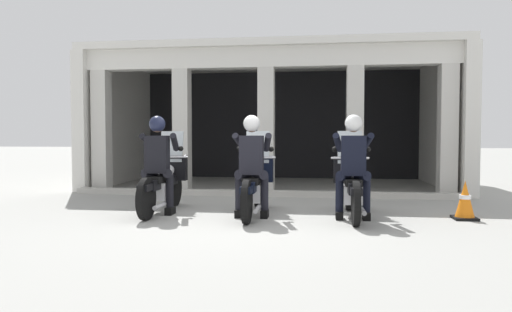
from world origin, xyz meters
name	(u,v)px	position (x,y,z in m)	size (l,w,h in m)	color
ground_plane	(270,194)	(0.00, 3.00, 0.00)	(80.00, 80.00, 0.00)	#999993
station_building	(275,105)	(-0.10, 5.30, 2.08)	(8.70, 4.50, 3.35)	black
kerb_strip	(264,193)	(-0.10, 2.59, 0.06)	(8.20, 0.24, 0.12)	#B7B5AD
motorcycle_left	(164,182)	(-1.54, 0.44, 0.50)	(0.62, 2.04, 1.35)	black
police_officer_left	(158,156)	(-1.54, 0.16, 0.94)	(0.63, 0.61, 1.58)	black
motorcycle_center	(254,183)	(0.00, 0.35, 0.50)	(0.62, 2.04, 1.35)	black
police_officer_center	(252,157)	(0.00, 0.07, 0.94)	(0.63, 0.61, 1.58)	black
motorcycle_right	(352,185)	(1.54, 0.37, 0.50)	(0.62, 2.04, 1.35)	black
police_officer_right	(353,158)	(1.54, 0.09, 0.94)	(0.63, 0.61, 1.58)	black
traffic_cone_flank	(465,200)	(3.22, 0.30, 0.29)	(0.34, 0.34, 0.59)	black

